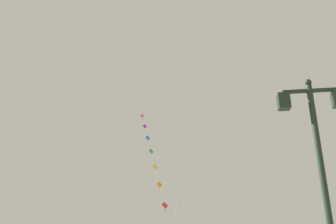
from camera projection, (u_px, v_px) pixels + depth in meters
The scene contains 2 objects.
twin_lantern_lamp_post at pixel (317, 140), 7.74m from camera, with size 1.56×0.28×5.05m.
kite_train at pixel (152, 154), 24.57m from camera, with size 5.05×11.35×12.81m.
Camera 1 is at (0.04, -0.64, 1.53)m, focal length 35.45 mm.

